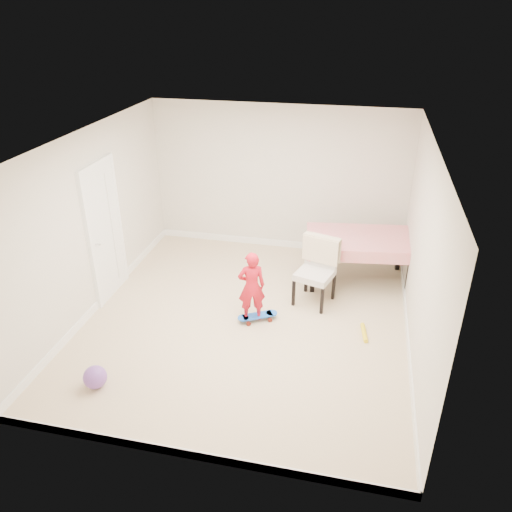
% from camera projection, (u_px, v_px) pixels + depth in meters
% --- Properties ---
extents(ground, '(5.00, 5.00, 0.00)m').
position_uv_depth(ground, '(246.00, 320.00, 7.18)').
color(ground, '#C9B08B').
rests_on(ground, ground).
extents(ceiling, '(4.50, 5.00, 0.04)m').
position_uv_depth(ceiling, '(244.00, 142.00, 6.00)').
color(ceiling, white).
rests_on(ceiling, wall_back).
extents(wall_back, '(4.50, 0.04, 2.60)m').
position_uv_depth(wall_back, '(278.00, 180.00, 8.74)').
color(wall_back, beige).
rests_on(wall_back, ground).
extents(wall_front, '(4.50, 0.04, 2.60)m').
position_uv_depth(wall_front, '(180.00, 355.00, 4.44)').
color(wall_front, beige).
rests_on(wall_front, ground).
extents(wall_left, '(0.04, 5.00, 2.60)m').
position_uv_depth(wall_left, '(92.00, 224.00, 7.02)').
color(wall_left, beige).
rests_on(wall_left, ground).
extents(wall_right, '(0.04, 5.00, 2.60)m').
position_uv_depth(wall_right, '(421.00, 255.00, 6.16)').
color(wall_right, beige).
rests_on(wall_right, ground).
extents(door, '(0.11, 0.94, 2.11)m').
position_uv_depth(door, '(105.00, 233.00, 7.40)').
color(door, white).
rests_on(door, ground).
extents(baseboard_back, '(4.50, 0.02, 0.12)m').
position_uv_depth(baseboard_back, '(277.00, 243.00, 9.32)').
color(baseboard_back, white).
rests_on(baseboard_back, ground).
extents(baseboard_front, '(4.50, 0.02, 0.12)m').
position_uv_depth(baseboard_front, '(188.00, 454.00, 5.00)').
color(baseboard_front, white).
rests_on(baseboard_front, ground).
extents(baseboard_left, '(0.02, 5.00, 0.12)m').
position_uv_depth(baseboard_left, '(103.00, 299.00, 7.59)').
color(baseboard_left, white).
rests_on(baseboard_left, ground).
extents(baseboard_right, '(0.02, 5.00, 0.12)m').
position_uv_depth(baseboard_right, '(407.00, 337.00, 6.73)').
color(baseboard_right, white).
rests_on(baseboard_right, ground).
extents(dining_table, '(1.78, 1.25, 0.78)m').
position_uv_depth(dining_table, '(358.00, 259.00, 8.04)').
color(dining_table, '#B9091D').
rests_on(dining_table, ground).
extents(dining_chair, '(0.72, 0.77, 1.03)m').
position_uv_depth(dining_chair, '(315.00, 273.00, 7.38)').
color(dining_chair, silver).
rests_on(dining_chair, ground).
extents(skateboard, '(0.62, 0.47, 0.09)m').
position_uv_depth(skateboard, '(258.00, 318.00, 7.16)').
color(skateboard, blue).
rests_on(skateboard, ground).
extents(child, '(0.45, 0.37, 1.05)m').
position_uv_depth(child, '(252.00, 289.00, 6.94)').
color(child, red).
rests_on(child, ground).
extents(balloon, '(0.28, 0.28, 0.28)m').
position_uv_depth(balloon, '(95.00, 377.00, 5.89)').
color(balloon, purple).
rests_on(balloon, ground).
extents(foam_toy, '(0.12, 0.40, 0.06)m').
position_uv_depth(foam_toy, '(364.00, 333.00, 6.86)').
color(foam_toy, yellow).
rests_on(foam_toy, ground).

